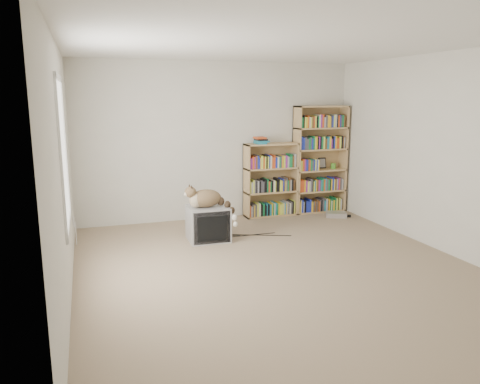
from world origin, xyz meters
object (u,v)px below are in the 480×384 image
object	(u,v)px
dvd_player	(336,215)
crt_tv	(208,223)
bookcase_tall	(319,162)
cat	(210,201)
bookcase_short	(270,183)

from	to	relation	value
dvd_player	crt_tv	bearing A→B (deg)	-141.49
crt_tv	bookcase_tall	world-z (taller)	bookcase_tall
cat	bookcase_tall	xyz separation A→B (m)	(2.22, 1.08, 0.29)
bookcase_short	dvd_player	world-z (taller)	bookcase_short
cat	dvd_player	xyz separation A→B (m)	(2.32, 0.62, -0.53)
bookcase_tall	bookcase_short	size ratio (longest dim) A/B	1.50
crt_tv	bookcase_short	bearing A→B (deg)	38.71
crt_tv	bookcase_tall	xyz separation A→B (m)	(2.23, 1.02, 0.62)
crt_tv	bookcase_tall	bearing A→B (deg)	25.88
crt_tv	bookcase_short	distance (m)	1.71
cat	bookcase_tall	size ratio (longest dim) A/B	0.38
cat	dvd_player	world-z (taller)	cat
crt_tv	cat	distance (m)	0.33
cat	bookcase_short	xyz separation A→B (m)	(1.32, 1.08, -0.01)
dvd_player	bookcase_short	bearing A→B (deg)	-179.61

